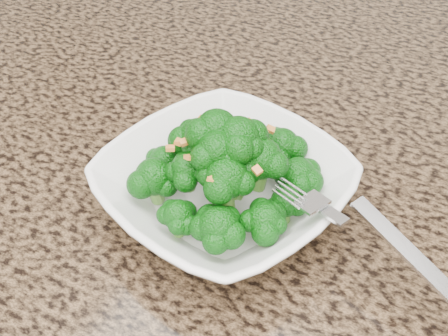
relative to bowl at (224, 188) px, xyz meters
The scene contains 5 objects.
granite_counter 0.09m from the bowl, 137.72° to the left, with size 1.64×1.04×0.03m, color brown.
bowl is the anchor object (origin of this frame).
broccoli_pile 0.06m from the bowl, ahead, with size 0.19×0.19×0.06m, color #094D08, non-canonical shape.
garlic_topping 0.09m from the bowl, ahead, with size 0.11×0.11×0.01m, color orange, non-canonical shape.
fork 0.12m from the bowl, ahead, with size 0.20×0.03×0.01m, color silver, non-canonical shape.
Camera 1 is at (0.23, -0.08, 1.28)m, focal length 45.00 mm.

